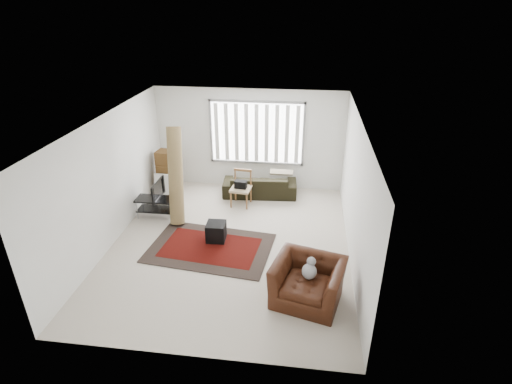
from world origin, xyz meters
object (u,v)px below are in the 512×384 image
Objects in this scene: tv_stand at (157,203)px; armchair at (308,279)px; moving_boxes at (167,174)px; side_chair at (241,187)px; sofa at (260,182)px.

tv_stand is 4.39m from armchair.
armchair is (3.75, -3.76, -0.12)m from moving_boxes.
tv_stand is 0.80× the size of moving_boxes.
side_chair reaches higher than tv_stand.
side_chair is 0.65× the size of armchair.
side_chair is (-0.40, -0.62, 0.13)m from sofa.
moving_boxes reaches higher than sofa.
moving_boxes is 0.62× the size of sofa.
tv_stand is 0.69× the size of armchair.
tv_stand is at bearing 28.60° from sofa.
side_chair is at bearing 52.83° from sofa.
side_chair is at bearing -10.87° from moving_boxes.
tv_stand is 1.07× the size of side_chair.
sofa is 1.39× the size of armchair.
sofa is at bearing 5.30° from moving_boxes.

